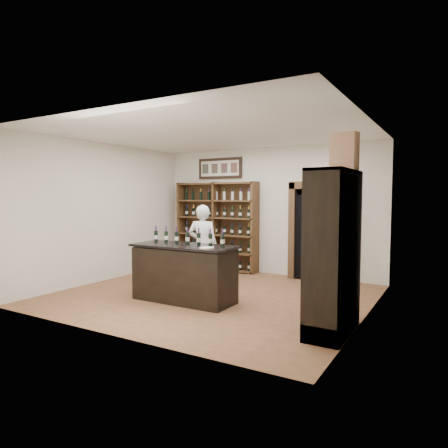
{
  "coord_description": "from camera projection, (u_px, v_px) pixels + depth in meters",
  "views": [
    {
      "loc": [
        3.91,
        -6.23,
        1.85
      ],
      "look_at": [
        0.09,
        0.3,
        1.32
      ],
      "focal_mm": 32.0,
      "sensor_mm": 36.0,
      "label": 1
    }
  ],
  "objects": [
    {
      "name": "floor",
      "position": [
        212.0,
        295.0,
        7.46
      ],
      "size": [
        5.5,
        5.5,
        0.0
      ],
      "primitive_type": "plane",
      "color": "brown",
      "rests_on": "ground"
    },
    {
      "name": "tasting_counter",
      "position": [
        184.0,
        273.0,
        7.01
      ],
      "size": [
        1.88,
        0.78,
        1.0
      ],
      "color": "black",
      "rests_on": "ground"
    },
    {
      "name": "counter_bottle_2",
      "position": [
        177.0,
        237.0,
        7.18
      ],
      "size": [
        0.07,
        0.07,
        0.3
      ],
      "color": "black",
      "rests_on": "tasting_counter"
    },
    {
      "name": "counter_bottle_6",
      "position": [
        222.0,
        240.0,
        6.7
      ],
      "size": [
        0.07,
        0.07,
        0.3
      ],
      "color": "black",
      "rests_on": "tasting_counter"
    },
    {
      "name": "wine_shelf",
      "position": [
        217.0,
        226.0,
        10.05
      ],
      "size": [
        2.2,
        0.38,
        2.2
      ],
      "color": "#4F301B",
      "rests_on": "ground"
    },
    {
      "name": "wine_crate",
      "position": [
        344.0,
        152.0,
        5.59
      ],
      "size": [
        0.41,
        0.25,
        0.54
      ],
      "primitive_type": "cube",
      "rotation": [
        0.0,
        0.0,
        -0.27
      ],
      "color": "tan",
      "rests_on": "side_cabinet"
    },
    {
      "name": "shopkeeper",
      "position": [
        203.0,
        245.0,
        8.21
      ],
      "size": [
        0.71,
        0.57,
        1.68
      ],
      "primitive_type": "imported",
      "rotation": [
        0.0,
        0.0,
        3.46
      ],
      "color": "white",
      "rests_on": "ground"
    },
    {
      "name": "emergency_light",
      "position": [
        318.0,
        171.0,
        8.75
      ],
      "size": [
        0.3,
        0.1,
        0.1
      ],
      "primitive_type": "cube",
      "color": "white",
      "rests_on": "wall_back"
    },
    {
      "name": "wall_left",
      "position": [
        106.0,
        212.0,
        8.74
      ],
      "size": [
        0.04,
        5.0,
        3.0
      ],
      "primitive_type": "cube",
      "color": "silver",
      "rests_on": "ground"
    },
    {
      "name": "wall_back",
      "position": [
        267.0,
        211.0,
        9.51
      ],
      "size": [
        5.5,
        0.04,
        3.0
      ],
      "primitive_type": "cube",
      "color": "silver",
      "rests_on": "ground"
    },
    {
      "name": "counter_bottle_5",
      "position": [
        210.0,
        240.0,
        6.82
      ],
      "size": [
        0.07,
        0.07,
        0.3
      ],
      "color": "black",
      "rests_on": "tasting_counter"
    },
    {
      "name": "counter_bottle_0",
      "position": [
        156.0,
        236.0,
        7.42
      ],
      "size": [
        0.07,
        0.07,
        0.3
      ],
      "color": "black",
      "rests_on": "tasting_counter"
    },
    {
      "name": "counter_bottle_3",
      "position": [
        188.0,
        238.0,
        7.06
      ],
      "size": [
        0.07,
        0.07,
        0.3
      ],
      "color": "black",
      "rests_on": "tasting_counter"
    },
    {
      "name": "arched_doorway",
      "position": [
        316.0,
        229.0,
        8.76
      ],
      "size": [
        1.17,
        0.35,
        2.17
      ],
      "color": "black",
      "rests_on": "ground"
    },
    {
      "name": "counter_bottle_4",
      "position": [
        199.0,
        239.0,
        6.94
      ],
      "size": [
        0.07,
        0.07,
        0.3
      ],
      "color": "black",
      "rests_on": "tasting_counter"
    },
    {
      "name": "framed_picture",
      "position": [
        220.0,
        168.0,
        10.06
      ],
      "size": [
        1.25,
        0.04,
        0.52
      ],
      "primitive_type": "cube",
      "color": "black",
      "rests_on": "wall_back"
    },
    {
      "name": "wall_right",
      "position": [
        367.0,
        220.0,
        5.97
      ],
      "size": [
        0.04,
        5.0,
        3.0
      ],
      "primitive_type": "cube",
      "color": "silver",
      "rests_on": "ground"
    },
    {
      "name": "counter_bottle_1",
      "position": [
        166.0,
        237.0,
        7.3
      ],
      "size": [
        0.07,
        0.07,
        0.3
      ],
      "color": "black",
      "rests_on": "tasting_counter"
    },
    {
      "name": "ceiling",
      "position": [
        212.0,
        133.0,
        7.25
      ],
      "size": [
        5.5,
        5.5,
        0.0
      ],
      "primitive_type": "plane",
      "rotation": [
        3.14,
        0.0,
        0.0
      ],
      "color": "white",
      "rests_on": "wall_back"
    },
    {
      "name": "plate",
      "position": [
        207.0,
        248.0,
        6.49
      ],
      "size": [
        0.24,
        0.24,
        0.02
      ],
      "primitive_type": "cylinder",
      "color": "silver",
      "rests_on": "tasting_counter"
    },
    {
      "name": "side_cabinet",
      "position": [
        335.0,
        278.0,
        5.36
      ],
      "size": [
        0.48,
        1.2,
        2.2
      ],
      "color": "black",
      "rests_on": "ground"
    }
  ]
}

